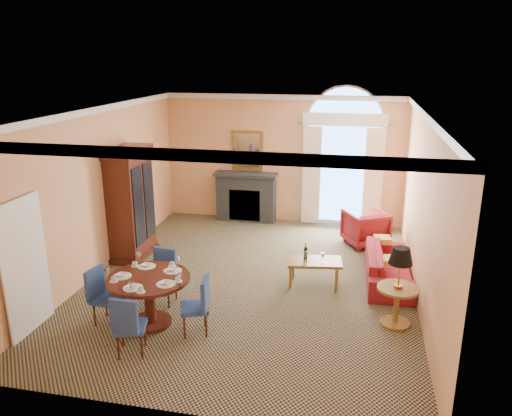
% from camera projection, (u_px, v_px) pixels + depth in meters
% --- Properties ---
extents(ground, '(7.50, 7.50, 0.00)m').
position_uv_depth(ground, '(251.00, 281.00, 9.49)').
color(ground, '#16143F').
rests_on(ground, ground).
extents(room_envelope, '(6.04, 7.52, 3.45)m').
position_uv_depth(room_envelope, '(257.00, 144.00, 9.38)').
color(room_envelope, '#F1AB73').
rests_on(room_envelope, ground).
extents(armoire, '(0.67, 1.19, 2.33)m').
position_uv_depth(armoire, '(130.00, 205.00, 10.37)').
color(armoire, '#39160D').
rests_on(armoire, ground).
extents(dining_table, '(1.30, 1.30, 1.02)m').
position_uv_depth(dining_table, '(149.00, 289.00, 7.79)').
color(dining_table, '#39160D').
rests_on(dining_table, ground).
extents(dining_chair_north, '(0.44, 0.46, 0.94)m').
position_uv_depth(dining_chair_north, '(164.00, 272.00, 8.59)').
color(dining_chair_north, navy).
rests_on(dining_chair_north, ground).
extents(dining_chair_south, '(0.52, 0.52, 0.94)m').
position_uv_depth(dining_chair_south, '(128.00, 323.00, 6.96)').
color(dining_chair_south, navy).
rests_on(dining_chair_south, ground).
extents(dining_chair_east, '(0.54, 0.54, 0.94)m').
position_uv_depth(dining_chair_east, '(200.00, 302.00, 7.54)').
color(dining_chair_east, navy).
rests_on(dining_chair_east, ground).
extents(dining_chair_west, '(0.48, 0.46, 0.94)m').
position_uv_depth(dining_chair_west, '(102.00, 292.00, 7.86)').
color(dining_chair_west, navy).
rests_on(dining_chair_west, ground).
extents(sofa, '(0.85, 2.08, 0.60)m').
position_uv_depth(sofa, '(389.00, 266.00, 9.40)').
color(sofa, maroon).
rests_on(sofa, ground).
extents(armchair, '(1.16, 1.17, 0.79)m').
position_uv_depth(armchair, '(365.00, 228.00, 11.20)').
color(armchair, maroon).
rests_on(armchair, ground).
extents(coffee_table, '(1.06, 0.69, 0.84)m').
position_uv_depth(coffee_table, '(314.00, 262.00, 9.17)').
color(coffee_table, olive).
rests_on(coffee_table, ground).
extents(side_table, '(0.65, 0.65, 1.28)m').
position_uv_depth(side_table, '(399.00, 278.00, 7.73)').
color(side_table, olive).
rests_on(side_table, ground).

